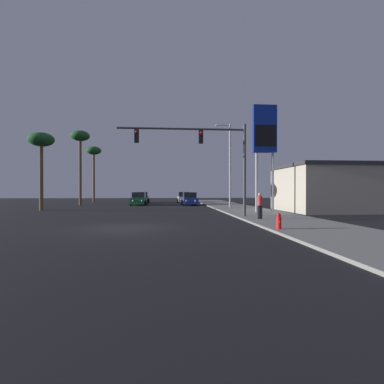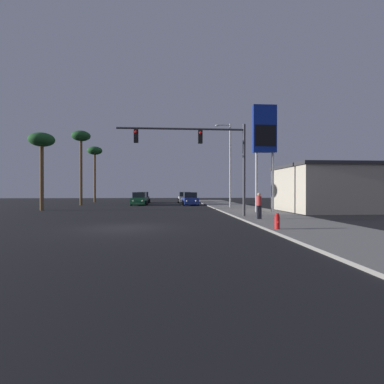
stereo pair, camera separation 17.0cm
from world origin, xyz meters
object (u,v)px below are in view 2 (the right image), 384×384
object	(u,v)px
car_green	(140,199)
palm_tree_near	(42,143)
car_blue	(190,199)
car_black	(143,198)
car_white	(185,198)
street_lamp	(229,161)
traffic_light_mast	(207,149)
gas_station_sign	(265,135)
palm_tree_far	(95,154)
fire_hydrant	(277,221)
palm_tree_mid	(81,141)
pedestrian_on_sidewalk	(259,205)

from	to	relation	value
car_green	palm_tree_near	xyz separation A→B (m)	(-8.31, -9.92, 5.68)
car_blue	car_black	bearing A→B (deg)	-48.24
car_white	street_lamp	world-z (taller)	street_lamp
traffic_light_mast	gas_station_sign	bearing A→B (deg)	35.33
car_white	gas_station_sign	xyz separation A→B (m)	(5.67, -21.36, 5.86)
palm_tree_far	palm_tree_near	distance (m)	20.05
fire_hydrant	palm_tree_near	bearing A→B (deg)	137.33
street_lamp	fire_hydrant	bearing A→B (deg)	-94.26
traffic_light_mast	street_lamp	bearing A→B (deg)	70.95
car_white	traffic_light_mast	world-z (taller)	traffic_light_mast
fire_hydrant	palm_tree_mid	world-z (taller)	palm_tree_mid
fire_hydrant	palm_tree_mid	xyz separation A→B (m)	(-16.48, 25.92, 7.89)
car_black	gas_station_sign	world-z (taller)	gas_station_sign
fire_hydrant	traffic_light_mast	bearing A→B (deg)	109.26
car_blue	palm_tree_far	distance (m)	19.62
car_green	street_lamp	bearing A→B (deg)	145.42
car_green	palm_tree_mid	world-z (taller)	palm_tree_mid
pedestrian_on_sidewalk	palm_tree_mid	distance (m)	28.06
gas_station_sign	palm_tree_far	xyz separation A→B (m)	(-20.12, 25.02, 1.24)
car_blue	traffic_light_mast	size ratio (longest dim) A/B	0.48
gas_station_sign	pedestrian_on_sidewalk	bearing A→B (deg)	-111.07
palm_tree_near	car_blue	bearing A→B (deg)	31.86
car_blue	palm_tree_near	size ratio (longest dim) A/B	0.58
street_lamp	fire_hydrant	distance (m)	18.78
car_white	palm_tree_far	bearing A→B (deg)	-14.60
street_lamp	palm_tree_far	world-z (taller)	street_lamp
palm_tree_far	gas_station_sign	bearing A→B (deg)	-51.20
palm_tree_near	palm_tree_mid	bearing A→B (deg)	85.48
car_blue	car_green	bearing A→B (deg)	-7.59
car_blue	fire_hydrant	world-z (taller)	car_blue
fire_hydrant	palm_tree_far	bearing A→B (deg)	115.57
fire_hydrant	pedestrian_on_sidewalk	world-z (taller)	pedestrian_on_sidewalk
car_blue	palm_tree_near	world-z (taller)	palm_tree_near
car_black	palm_tree_near	xyz separation A→B (m)	(-8.18, -16.32, 5.68)
car_green	street_lamp	world-z (taller)	street_lamp
car_black	gas_station_sign	xyz separation A→B (m)	(12.03, -21.34, 5.86)
car_white	fire_hydrant	xyz separation A→B (m)	(2.74, -32.27, -0.27)
car_white	pedestrian_on_sidewalk	world-z (taller)	pedestrian_on_sidewalk
gas_station_sign	palm_tree_mid	distance (m)	24.61
car_white	car_blue	distance (m)	7.10
car_blue	fire_hydrant	distance (m)	25.30
fire_hydrant	car_white	bearing A→B (deg)	94.85
traffic_light_mast	fire_hydrant	distance (m)	8.65
pedestrian_on_sidewalk	palm_tree_far	bearing A→B (deg)	119.88
palm_tree_near	palm_tree_far	bearing A→B (deg)	89.74
car_green	palm_tree_far	bearing A→B (deg)	-48.70
car_white	palm_tree_near	bearing A→B (deg)	47.94
car_green	gas_station_sign	world-z (taller)	gas_station_sign
car_green	fire_hydrant	bearing A→B (deg)	111.26
car_black	fire_hydrant	world-z (taller)	car_black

